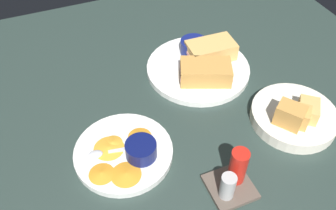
{
  "coord_description": "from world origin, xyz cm",
  "views": [
    {
      "loc": [
        35.57,
        58.88,
        64.28
      ],
      "look_at": [
        13.11,
        4.17,
        3.0
      ],
      "focal_mm": 38.15,
      "sensor_mm": 36.0,
      "label": 1
    }
  ],
  "objects": [
    {
      "name": "condiment_caddy",
      "position": [
        8.9,
        27.95,
        3.41
      ],
      "size": [
        9.0,
        9.0,
        9.5
      ],
      "color": "brown",
      "rests_on": "ground_plane"
    },
    {
      "name": "plate_sandwich_main",
      "position": [
        -0.58,
        -7.52,
        0.8
      ],
      "size": [
        28.07,
        28.07,
        1.6
      ],
      "primitive_type": "cylinder",
      "color": "white",
      "rests_on": "ground_plane"
    },
    {
      "name": "spoon_by_dark_ramekin",
      "position": [
        0.75,
        -8.51,
        1.96
      ],
      "size": [
        6.02,
        9.37,
        0.8
      ],
      "color": "silver",
      "rests_on": "plate_sandwich_main"
    },
    {
      "name": "bread_basket_rear",
      "position": [
        -13.2,
        18.12,
        2.34
      ],
      "size": [
        20.18,
        20.18,
        8.19
      ],
      "color": "silver",
      "rests_on": "ground_plane"
    },
    {
      "name": "ramekin_dark_sauce",
      "position": [
        -2.05,
        -13.67,
        3.7
      ],
      "size": [
        7.61,
        7.61,
        3.9
      ],
      "color": "navy",
      "rests_on": "plate_sandwich_main"
    },
    {
      "name": "spoon_by_gravy_ramekin",
      "position": [
        31.44,
        11.15,
        1.96
      ],
      "size": [
        9.96,
        2.98,
        0.8
      ],
      "color": "silver",
      "rests_on": "plate_chips_companion"
    },
    {
      "name": "ramekin_light_gravy",
      "position": [
        23.55,
        14.57,
        3.56
      ],
      "size": [
        6.74,
        6.74,
        3.64
      ],
      "color": "#0C144C",
      "rests_on": "plate_chips_companion"
    },
    {
      "name": "plantain_chip_scatter",
      "position": [
        28.34,
        12.96,
        1.9
      ],
      "size": [
        17.02,
        14.93,
        0.6
      ],
      "color": "orange",
      "rests_on": "plate_chips_companion"
    },
    {
      "name": "plate_chips_companion",
      "position": [
        26.81,
        11.86,
        0.8
      ],
      "size": [
        21.68,
        21.68,
        1.6
      ],
      "primitive_type": "cylinder",
      "color": "white",
      "rests_on": "ground_plane"
    },
    {
      "name": "sandwich_half_far",
      "position": [
        -5.4,
        -9.83,
        4.0
      ],
      "size": [
        13.54,
        8.13,
        4.8
      ],
      "color": "tan",
      "rests_on": "plate_sandwich_main"
    },
    {
      "name": "sandwich_half_near",
      "position": [
        -0.17,
        -2.21,
        4.0
      ],
      "size": [
        14.92,
        11.99,
        4.8
      ],
      "color": "#C68C42",
      "rests_on": "plate_sandwich_main"
    },
    {
      "name": "ground_plane",
      "position": [
        0.0,
        0.0,
        -1.5
      ],
      "size": [
        110.0,
        110.0,
        3.0
      ],
      "primitive_type": "cube",
      "color": "#283833"
    }
  ]
}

